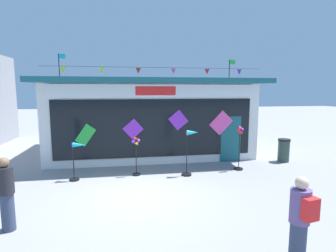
# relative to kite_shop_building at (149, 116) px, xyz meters

# --- Properties ---
(ground_plane) EXTENTS (80.00, 80.00, 0.00)m
(ground_plane) POSITION_rel_kite_shop_building_xyz_m (-0.93, -6.04, -1.83)
(ground_plane) COLOR gray
(kite_shop_building) EXTENTS (9.57, 6.66, 4.87)m
(kite_shop_building) POSITION_rel_kite_shop_building_xyz_m (0.00, 0.00, 0.00)
(kite_shop_building) COLOR silver
(kite_shop_building) RESTS_ON ground_plane
(wind_spinner_far_left) EXTENTS (0.64, 0.34, 1.34)m
(wind_spinner_far_left) POSITION_rel_kite_shop_building_xyz_m (-2.93, -4.30, -0.99)
(wind_spinner_far_left) COLOR black
(wind_spinner_far_left) RESTS_ON ground_plane
(wind_spinner_left) EXTENTS (0.32, 0.30, 1.46)m
(wind_spinner_left) POSITION_rel_kite_shop_building_xyz_m (-0.89, -4.12, -0.98)
(wind_spinner_left) COLOR black
(wind_spinner_left) RESTS_ON ground_plane
(wind_spinner_center_left) EXTENTS (0.60, 0.37, 1.70)m
(wind_spinner_center_left) POSITION_rel_kite_shop_building_xyz_m (1.07, -4.42, -0.75)
(wind_spinner_center_left) COLOR black
(wind_spinner_center_left) RESTS_ON ground_plane
(wind_spinner_center_right) EXTENTS (0.34, 0.34, 1.77)m
(wind_spinner_center_right) POSITION_rel_kite_shop_building_xyz_m (3.14, -4.09, -0.82)
(wind_spinner_center_right) COLOR black
(wind_spinner_center_right) RESTS_ON ground_plane
(person_near_camera) EXTENTS (0.35, 0.47, 1.68)m
(person_near_camera) POSITION_rel_kite_shop_building_xyz_m (1.64, -9.79, -0.94)
(person_near_camera) COLOR #333D56
(person_near_camera) RESTS_ON ground_plane
(person_mid_plaza) EXTENTS (0.34, 0.34, 1.68)m
(person_mid_plaza) POSITION_rel_kite_shop_building_xyz_m (-3.90, -7.53, -0.97)
(person_mid_plaza) COLOR #333D56
(person_mid_plaza) RESTS_ON ground_plane
(trash_bin) EXTENTS (0.52, 0.52, 1.01)m
(trash_bin) POSITION_rel_kite_shop_building_xyz_m (5.60, -3.27, -1.32)
(trash_bin) COLOR #2D4238
(trash_bin) RESTS_ON ground_plane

